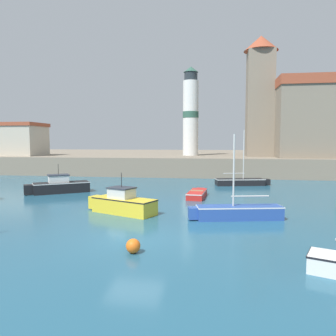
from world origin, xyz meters
The scene contains 11 objects.
ground_plane centered at (0.00, 0.00, 0.00)m, with size 200.00×200.00×0.00m, color #235670.
quay_seawall centered at (0.00, 44.79, 1.19)m, with size 120.00×40.00×2.39m, color gray.
dinghy_red_0 centered at (2.19, 11.66, 0.27)m, with size 1.51×4.10×0.58m.
sailboat_black_1 centered at (6.20, 19.37, 0.39)m, with size 5.58×2.40×5.57m.
motorboat_yellow_3 centered at (-2.08, 5.16, 0.61)m, with size 4.77×3.01×2.51m.
motorboat_black_6 centered at (-9.70, 12.16, 0.60)m, with size 5.10×3.98×2.49m.
sailboat_blue_7 centered at (4.86, 4.54, 0.43)m, with size 5.41×2.09×4.84m.
mooring_buoy centered at (0.40, -1.85, 0.29)m, with size 0.58×0.58×0.58m, color orange.
church centered at (15.21, 33.92, 7.81)m, with size 13.71×16.12×16.05m.
lighthouse centered at (0.00, 33.42, 8.53)m, with size 2.28×2.28×12.67m.
harbor_shed_near_wharf centered at (-24.00, 29.57, 4.75)m, with size 5.88×5.64×4.67m.
Camera 1 is at (3.57, -14.18, 4.42)m, focal length 35.00 mm.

